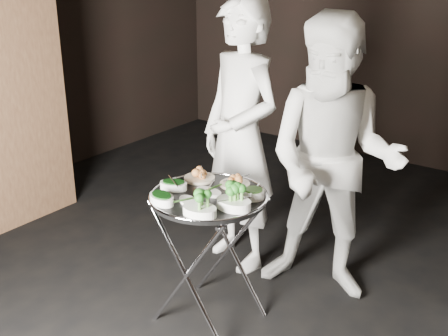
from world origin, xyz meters
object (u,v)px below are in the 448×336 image
Objects in this scene: waiter_left at (240,137)px; waiter_right at (333,162)px; serving_tray at (209,196)px; tray_stand at (209,252)px.

waiter_left reaches higher than waiter_right.
waiter_right reaches higher than serving_tray.
tray_stand is 0.89m from waiter_left.
waiter_left reaches higher than serving_tray.
waiter_right is at bearing 58.98° from serving_tray.
serving_tray is 0.36× the size of waiter_left.
serving_tray is 0.76m from waiter_left.
waiter_left is at bearing 110.68° from tray_stand.
waiter_right is (0.69, 0.01, -0.03)m from waiter_left.
serving_tray is at bearing -136.37° from waiter_right.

